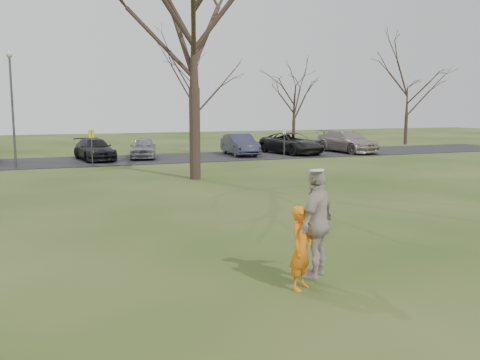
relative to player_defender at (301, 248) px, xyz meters
name	(u,v)px	position (x,y,z in m)	size (l,w,h in m)	color
ground	(317,288)	(0.32, -0.06, -0.78)	(120.00, 120.00, 0.00)	#1E380F
parking_strip	(121,160)	(0.32, 24.94, -0.76)	(62.00, 6.50, 0.04)	black
player_defender	(301,248)	(0.00, 0.00, 0.00)	(0.57, 0.37, 1.56)	orange
car_3	(94,149)	(-1.23, 25.27, -0.07)	(1.86, 4.58, 1.33)	black
car_4	(143,148)	(1.82, 25.35, -0.06)	(1.61, 3.99, 1.36)	gray
car_5	(240,144)	(8.47, 25.10, 0.00)	(1.56, 4.47, 1.47)	#303348
car_6	(292,143)	(12.34, 24.82, 0.01)	(2.47, 5.35, 1.49)	black
car_7	(347,141)	(16.69, 24.46, 0.05)	(2.21, 5.45, 1.58)	gray
catching_play	(317,223)	(0.37, 0.09, 0.42)	(1.25, 1.13, 2.05)	#B5A9A2
lamp_post	(12,95)	(-5.68, 22.44, 3.19)	(0.34, 0.34, 6.27)	#47474C
sign_yellow	(92,141)	(-1.68, 21.94, 0.67)	(0.35, 0.35, 2.08)	#47474C
sign_white	(284,137)	(10.32, 21.94, 0.67)	(0.35, 0.35, 2.08)	#47474C
big_tree	(193,25)	(2.32, 14.94, 6.22)	(9.00, 9.00, 14.00)	#352821
small_tree_row	(169,99)	(4.70, 30.00, 3.12)	(55.00, 5.90, 8.50)	#352821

